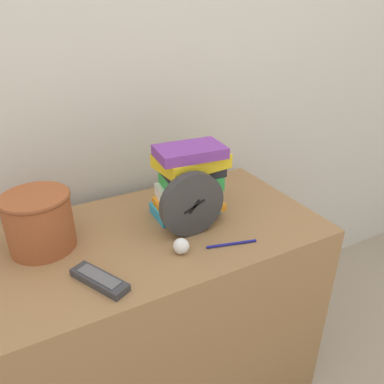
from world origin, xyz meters
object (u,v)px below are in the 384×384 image
at_px(tv_remote, 99,280).
at_px(crumpled_paper_ball, 181,246).
at_px(basket, 39,220).
at_px(desk_clock, 192,205).
at_px(book_stack, 189,180).
at_px(pen, 232,244).

xyz_separation_m(tv_remote, crumpled_paper_ball, (0.24, 0.02, 0.01)).
bearing_deg(crumpled_paper_ball, basket, 147.46).
height_order(desk_clock, book_stack, book_stack).
bearing_deg(desk_clock, pen, -56.64).
xyz_separation_m(desk_clock, tv_remote, (-0.31, -0.09, -0.09)).
height_order(book_stack, basket, book_stack).
height_order(tv_remote, pen, tv_remote).
xyz_separation_m(basket, tv_remote, (0.10, -0.23, -0.08)).
height_order(book_stack, pen, book_stack).
height_order(basket, tv_remote, basket).
bearing_deg(pen, desk_clock, 123.36).
bearing_deg(tv_remote, crumpled_paper_ball, 4.23).
distance_m(book_stack, tv_remote, 0.43).
relative_size(basket, tv_remote, 1.11).
height_order(desk_clock, basket, desk_clock).
bearing_deg(tv_remote, pen, -2.72).
bearing_deg(crumpled_paper_ball, pen, -13.81).
bearing_deg(crumpled_paper_ball, tv_remote, -175.77).
distance_m(basket, crumpled_paper_ball, 0.40).
distance_m(book_stack, basket, 0.46).
distance_m(crumpled_paper_ball, pen, 0.15).
bearing_deg(basket, desk_clock, -19.00).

